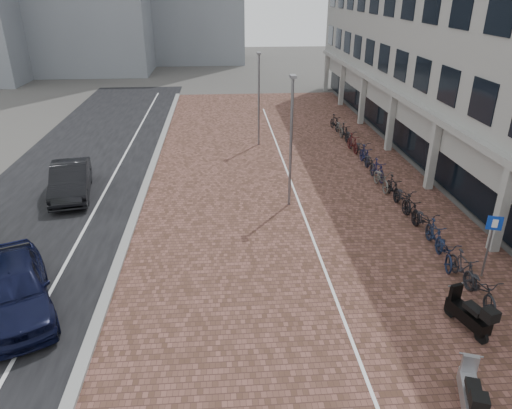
# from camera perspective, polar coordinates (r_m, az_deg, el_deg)

# --- Properties ---
(ground) EXTENTS (140.00, 140.00, 0.00)m
(ground) POSITION_cam_1_polar(r_m,az_deg,el_deg) (14.03, 1.94, -15.31)
(ground) COLOR #474442
(ground) RESTS_ON ground
(plaza_brick) EXTENTS (14.50, 42.00, 0.04)m
(plaza_brick) POSITION_cam_1_polar(r_m,az_deg,el_deg) (24.59, 3.58, 3.32)
(plaza_brick) COLOR brown
(plaza_brick) RESTS_ON ground
(street_asphalt) EXTENTS (8.00, 50.00, 0.03)m
(street_asphalt) POSITION_cam_1_polar(r_m,az_deg,el_deg) (25.57, -21.67, 2.38)
(street_asphalt) COLOR black
(street_asphalt) RESTS_ON ground
(curb) EXTENTS (0.35, 42.00, 0.14)m
(curb) POSITION_cam_1_polar(r_m,az_deg,el_deg) (24.65, -13.02, 2.90)
(curb) COLOR gray
(curb) RESTS_ON ground
(lane_line) EXTENTS (0.12, 44.00, 0.00)m
(lane_line) POSITION_cam_1_polar(r_m,az_deg,el_deg) (25.03, -17.31, 2.62)
(lane_line) COLOR white
(lane_line) RESTS_ON street_asphalt
(parking_line) EXTENTS (0.10, 30.00, 0.00)m
(parking_line) POSITION_cam_1_polar(r_m,az_deg,el_deg) (24.61, 4.05, 3.38)
(parking_line) COLOR white
(parking_line) RESTS_ON plaza_brick
(car_navy) EXTENTS (3.87, 5.35, 1.69)m
(car_navy) POSITION_cam_1_polar(r_m,az_deg,el_deg) (16.06, -27.37, -8.99)
(car_navy) COLOR black
(car_navy) RESTS_ON ground
(car_dark) EXTENTS (2.50, 4.91, 1.54)m
(car_dark) POSITION_cam_1_polar(r_m,az_deg,el_deg) (23.79, -21.58, 2.76)
(car_dark) COLOR black
(car_dark) RESTS_ON ground
(scooter_front) EXTENTS (1.07, 1.79, 1.18)m
(scooter_front) POSITION_cam_1_polar(r_m,az_deg,el_deg) (12.65, 24.61, -19.99)
(scooter_front) COLOR #96959A
(scooter_front) RESTS_ON ground
(scooter_mid) EXTENTS (0.99, 1.81, 1.19)m
(scooter_mid) POSITION_cam_1_polar(r_m,az_deg,el_deg) (15.05, 24.36, -11.87)
(scooter_mid) COLOR black
(scooter_mid) RESTS_ON ground
(parking_sign) EXTENTS (0.47, 0.19, 2.32)m
(parking_sign) POSITION_cam_1_polar(r_m,az_deg,el_deg) (17.36, 26.61, -3.58)
(parking_sign) COLOR slate
(parking_sign) RESTS_ON ground
(lamp_near) EXTENTS (0.12, 0.12, 5.75)m
(lamp_near) POSITION_cam_1_polar(r_m,az_deg,el_deg) (20.44, 4.25, 7.27)
(lamp_near) COLOR gray
(lamp_near) RESTS_ON ground
(lamp_far) EXTENTS (0.12, 0.12, 5.54)m
(lamp_far) POSITION_cam_1_polar(r_m,az_deg,el_deg) (29.07, 0.33, 12.47)
(lamp_far) COLOR gray
(lamp_far) RESTS_ON ground
(bike_row) EXTENTS (1.12, 21.43, 1.05)m
(bike_row) POSITION_cam_1_polar(r_m,az_deg,el_deg) (24.26, 15.00, 3.47)
(bike_row) COLOR black
(bike_row) RESTS_ON ground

